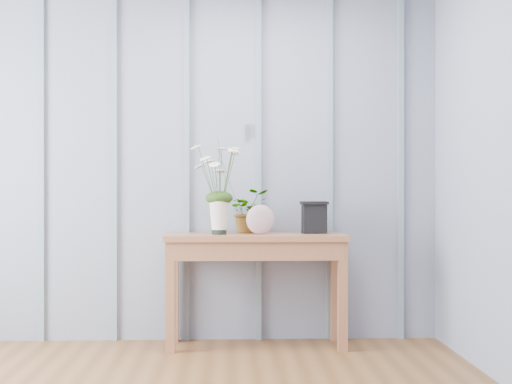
{
  "coord_description": "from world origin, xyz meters",
  "views": [
    {
      "loc": [
        0.53,
        -3.21,
        1.05
      ],
      "look_at": [
        0.72,
        1.94,
        1.03
      ],
      "focal_mm": 55.0,
      "sensor_mm": 36.0,
      "label": 1
    }
  ],
  "objects_px": {
    "sideboard": "(256,251)",
    "daisy_vase": "(219,175)",
    "carved_box": "(314,217)",
    "felt_disc_vessel": "(260,220)"
  },
  "relations": [
    {
      "from": "felt_disc_vessel",
      "to": "carved_box",
      "type": "height_order",
      "value": "carved_box"
    },
    {
      "from": "sideboard",
      "to": "daisy_vase",
      "type": "height_order",
      "value": "daisy_vase"
    },
    {
      "from": "sideboard",
      "to": "carved_box",
      "type": "relative_size",
      "value": 5.54
    },
    {
      "from": "carved_box",
      "to": "felt_disc_vessel",
      "type": "bearing_deg",
      "value": -166.92
    },
    {
      "from": "daisy_vase",
      "to": "felt_disc_vessel",
      "type": "height_order",
      "value": "daisy_vase"
    },
    {
      "from": "sideboard",
      "to": "carved_box",
      "type": "distance_m",
      "value": 0.46
    },
    {
      "from": "carved_box",
      "to": "sideboard",
      "type": "bearing_deg",
      "value": -174.28
    },
    {
      "from": "sideboard",
      "to": "carved_box",
      "type": "xyz_separation_m",
      "value": [
        0.4,
        0.04,
        0.23
      ]
    },
    {
      "from": "sideboard",
      "to": "daisy_vase",
      "type": "xyz_separation_m",
      "value": [
        -0.24,
        -0.06,
        0.5
      ]
    },
    {
      "from": "sideboard",
      "to": "felt_disc_vessel",
      "type": "height_order",
      "value": "felt_disc_vessel"
    }
  ]
}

